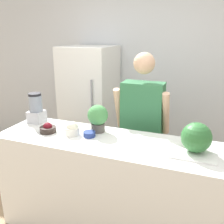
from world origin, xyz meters
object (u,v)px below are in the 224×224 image
bowl_cherries (48,129)px  watermelon (196,137)px  bowl_cream (72,129)px  potted_plant (98,117)px  blender (36,109)px  refrigerator (90,106)px  person (142,130)px  bowl_small_blue (89,134)px

bowl_cherries → watermelon: bearing=2.1°
bowl_cream → potted_plant: potted_plant is taller
watermelon → blender: bearing=174.8°
blender → potted_plant: bearing=-0.9°
watermelon → bowl_cream: size_ratio=1.72×
potted_plant → bowl_cherries: bearing=-157.1°
refrigerator → potted_plant: (0.60, -1.09, 0.26)m
person → bowl_small_blue: size_ratio=15.32×
bowl_cream → bowl_small_blue: bowl_cream is taller
blender → potted_plant: size_ratio=1.19×
bowl_small_blue → bowl_cream: bearing=-174.6°
watermelon → blender: blender is taller
bowl_cherries → blender: (-0.27, 0.19, 0.11)m
person → blender: 1.13m
bowl_cherries → potted_plant: size_ratio=0.58×
refrigerator → bowl_cherries: size_ratio=11.15×
refrigerator → watermelon: (1.48, -1.22, 0.25)m
refrigerator → bowl_cream: 1.32m
person → watermelon: person is taller
bowl_cherries → bowl_cream: (0.24, 0.03, 0.02)m
refrigerator → person: (0.92, -0.65, 0.02)m
blender → potted_plant: blender is taller
bowl_cherries → potted_plant: (0.43, 0.18, 0.11)m
watermelon → bowl_cherries: bearing=-177.9°
refrigerator → blender: refrigerator is taller
potted_plant → refrigerator: bearing=119.0°
person → bowl_small_blue: (-0.34, -0.58, 0.13)m
bowl_small_blue → blender: bearing=167.6°
refrigerator → potted_plant: bearing=-61.0°
bowl_cherries → bowl_small_blue: bearing=6.3°
refrigerator → bowl_cherries: bearing=-82.3°
refrigerator → person: bearing=-35.2°
refrigerator → bowl_cherries: (0.17, -1.27, 0.15)m
bowl_cherries → potted_plant: 0.48m
bowl_cream → potted_plant: bearing=38.9°
bowl_small_blue → potted_plant: 0.18m
person → blender: size_ratio=5.39×
bowl_cream → bowl_small_blue: size_ratio=1.25×
refrigerator → blender: 1.11m
bowl_cherries → person: bearing=39.8°
person → blender: person is taller
person → potted_plant: 0.59m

